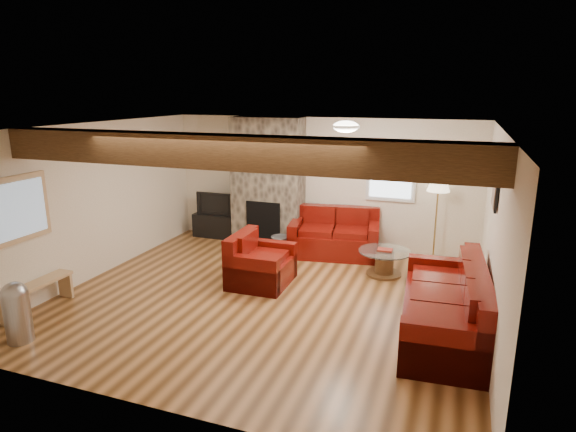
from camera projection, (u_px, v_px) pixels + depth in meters
name	position (u px, v px, depth m)	size (l,w,h in m)	color
room	(266.00, 216.00, 6.82)	(8.00, 8.00, 8.00)	#553316
oak_beam	(223.00, 152.00, 5.41)	(6.00, 0.36, 0.38)	#352210
chimney_breast	(268.00, 183.00, 9.42)	(1.40, 0.67, 2.50)	#322D27
back_window	(391.00, 172.00, 8.77)	(0.90, 0.08, 1.10)	silver
hatch_window	(17.00, 209.00, 6.38)	(0.08, 1.00, 0.90)	tan
ceiling_dome	(346.00, 129.00, 7.04)	(0.40, 0.40, 0.18)	white
artwork_back	(328.00, 160.00, 9.12)	(0.42, 0.06, 0.52)	black
artwork_right	(495.00, 192.00, 5.99)	(0.06, 0.55, 0.42)	black
sofa_three	(444.00, 301.00, 5.97)	(2.30, 0.96, 0.89)	#440904
loveseat	(334.00, 233.00, 8.91)	(1.62, 0.93, 0.86)	#440904
armchair_red	(261.00, 259.00, 7.57)	(1.00, 0.87, 0.81)	#440904
coffee_table	(384.00, 263.00, 7.98)	(0.86, 0.86, 0.45)	#462D16
tv_cabinet	(217.00, 225.00, 10.09)	(0.98, 0.39, 0.49)	black
television	(216.00, 203.00, 9.97)	(0.82, 0.11, 0.47)	black
floor_lamp	(438.00, 188.00, 8.40)	(0.40, 0.40, 1.56)	#AA8E47
pine_bench	(38.00, 297.00, 6.66)	(0.25, 1.09, 0.41)	tan
pedal_bin	(17.00, 312.00, 5.81)	(0.31, 0.31, 0.77)	#9A9A9E
coal_bucket	(280.00, 245.00, 9.02)	(0.38, 0.38, 0.35)	slate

